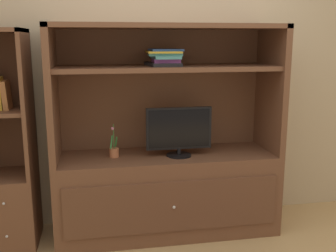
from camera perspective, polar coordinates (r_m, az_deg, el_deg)
The scene contains 6 objects.
painted_rear_wall at distance 3.54m, azimuth -1.18°, elevation 8.84°, with size 6.00×0.10×2.80m, color tan.
media_console at distance 3.37m, azimuth -0.18°, elevation -6.42°, with size 1.83×0.61×1.73m.
tv_monitor at distance 3.23m, azimuth 1.58°, elevation -0.70°, with size 0.54×0.20×0.40m.
potted_plant at distance 3.26m, azimuth -7.71°, elevation -3.60°, with size 0.08×0.09×0.27m.
magazine_stack at distance 3.19m, azimuth -0.53°, elevation 9.79°, with size 0.28×0.36×0.13m.
bookshelf_tall at distance 3.39m, azimuth -21.74°, elevation -6.55°, with size 0.40×0.48×1.69m.
Camera 1 is at (-0.57, -2.74, 1.61)m, focal length 42.73 mm.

